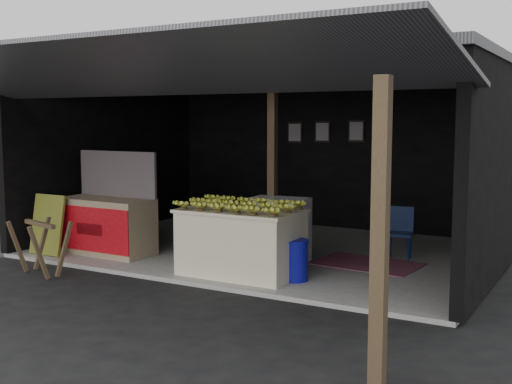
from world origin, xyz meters
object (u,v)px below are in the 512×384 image
Objects in this scene: neighbor_stall at (106,223)px; water_barrel at (295,261)px; plastic_chair at (400,228)px; sawhorse at (40,242)px; white_crate at (279,230)px; banana_table at (241,242)px.

neighbor_stall is 3.36m from water_barrel.
neighbor_stall is at bearing -165.69° from plastic_chair.
sawhorse is at bearing -87.28° from neighbor_stall.
sawhorse is 5.26m from plastic_chair.
neighbor_stall reaches higher than white_crate.
water_barrel is (0.72, -0.91, -0.22)m from white_crate.
banana_table is 2.58m from neighbor_stall.
sawhorse is at bearing -158.69° from water_barrel.
neighbor_stall is 1.96× the size of sawhorse.
white_crate reaches higher than plastic_chair.
neighbor_stall is at bearing 178.69° from water_barrel.
water_barrel is 0.65× the size of plastic_chair.
plastic_chair is (0.79, 2.00, 0.20)m from water_barrel.
water_barrel is at bearing 35.80° from sawhorse.
neighbor_stall is 2.03× the size of plastic_chair.
white_crate is 0.59× the size of neighbor_stall.
sawhorse is (-2.58, -2.20, -0.06)m from white_crate.
plastic_chair is at bearing 53.28° from sawhorse.
sawhorse is at bearing -145.01° from white_crate.
neighbor_stall reaches higher than water_barrel.
banana_table is 3.19× the size of water_barrel.
white_crate reaches higher than banana_table.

